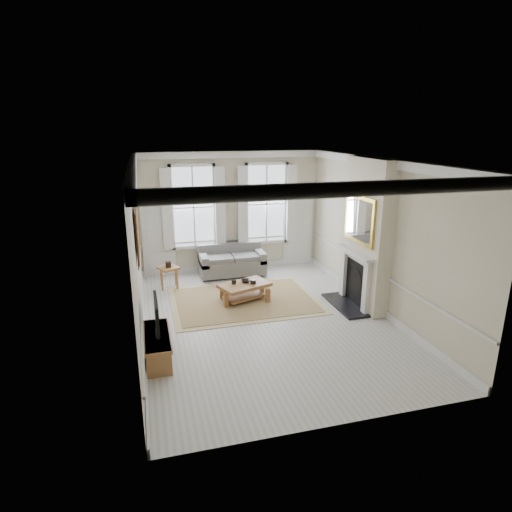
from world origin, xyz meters
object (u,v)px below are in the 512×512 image
object	(u,v)px
sofa	(232,262)
coffee_table	(245,287)
tv_stand	(158,346)
side_table	(169,271)

from	to	relation	value
sofa	coffee_table	distance (m)	1.99
sofa	coffee_table	world-z (taller)	sofa
tv_stand	coffee_table	bearing A→B (deg)	45.72
coffee_table	sofa	bearing A→B (deg)	67.00
coffee_table	tv_stand	world-z (taller)	tv_stand
side_table	tv_stand	distance (m)	3.63
side_table	coffee_table	size ratio (longest dim) A/B	0.45
sofa	coffee_table	bearing A→B (deg)	-93.06
side_table	coffee_table	bearing A→B (deg)	-39.65
sofa	side_table	bearing A→B (deg)	-161.65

